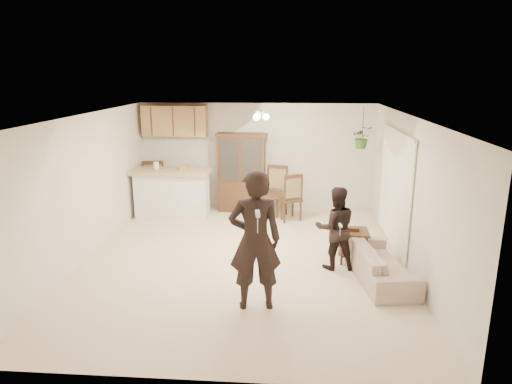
# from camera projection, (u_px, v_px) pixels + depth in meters

# --- Properties ---
(floor) EXTENTS (6.50, 6.50, 0.00)m
(floor) POSITION_uv_depth(u_px,v_px,m) (244.00, 260.00, 7.99)
(floor) COLOR beige
(floor) RESTS_ON ground
(ceiling) EXTENTS (5.50, 6.50, 0.02)m
(ceiling) POSITION_uv_depth(u_px,v_px,m) (243.00, 116.00, 7.35)
(ceiling) COLOR white
(ceiling) RESTS_ON wall_back
(wall_back) EXTENTS (5.50, 0.02, 2.50)m
(wall_back) POSITION_uv_depth(u_px,v_px,m) (257.00, 157.00, 10.81)
(wall_back) COLOR beige
(wall_back) RESTS_ON ground
(wall_front) EXTENTS (5.50, 0.02, 2.50)m
(wall_front) POSITION_uv_depth(u_px,v_px,m) (210.00, 273.00, 4.54)
(wall_front) COLOR beige
(wall_front) RESTS_ON ground
(wall_left) EXTENTS (0.02, 6.50, 2.50)m
(wall_left) POSITION_uv_depth(u_px,v_px,m) (85.00, 188.00, 7.87)
(wall_left) COLOR beige
(wall_left) RESTS_ON ground
(wall_right) EXTENTS (0.02, 6.50, 2.50)m
(wall_right) POSITION_uv_depth(u_px,v_px,m) (410.00, 194.00, 7.47)
(wall_right) COLOR beige
(wall_right) RESTS_ON ground
(breakfast_bar) EXTENTS (1.60, 0.55, 1.00)m
(breakfast_bar) POSITION_uv_depth(u_px,v_px,m) (172.00, 195.00, 10.26)
(breakfast_bar) COLOR white
(breakfast_bar) RESTS_ON floor
(bar_top) EXTENTS (1.75, 0.70, 0.08)m
(bar_top) POSITION_uv_depth(u_px,v_px,m) (171.00, 172.00, 10.12)
(bar_top) COLOR tan
(bar_top) RESTS_ON breakfast_bar
(upper_cabinets) EXTENTS (1.50, 0.34, 0.70)m
(upper_cabinets) POSITION_uv_depth(u_px,v_px,m) (175.00, 121.00, 10.55)
(upper_cabinets) COLOR #9A7443
(upper_cabinets) RESTS_ON wall_back
(vertical_blinds) EXTENTS (0.06, 2.30, 2.10)m
(vertical_blinds) POSITION_uv_depth(u_px,v_px,m) (395.00, 189.00, 8.38)
(vertical_blinds) COLOR white
(vertical_blinds) RESTS_ON wall_right
(ceiling_fixture) EXTENTS (0.36, 0.36, 0.20)m
(ceiling_fixture) POSITION_uv_depth(u_px,v_px,m) (260.00, 116.00, 8.52)
(ceiling_fixture) COLOR #FFEABF
(ceiling_fixture) RESTS_ON ceiling
(hanging_plant) EXTENTS (0.43, 0.37, 0.48)m
(hanging_plant) POSITION_uv_depth(u_px,v_px,m) (362.00, 137.00, 9.67)
(hanging_plant) COLOR #2A5221
(hanging_plant) RESTS_ON ceiling
(plant_cord) EXTENTS (0.01, 0.01, 0.65)m
(plant_cord) POSITION_uv_depth(u_px,v_px,m) (363.00, 122.00, 9.59)
(plant_cord) COLOR black
(plant_cord) RESTS_ON ceiling
(sofa) EXTENTS (0.99, 1.96, 0.73)m
(sofa) POSITION_uv_depth(u_px,v_px,m) (380.00, 257.00, 7.20)
(sofa) COLOR beige
(sofa) RESTS_ON floor
(adult) EXTENTS (0.71, 0.52, 1.80)m
(adult) POSITION_uv_depth(u_px,v_px,m) (255.00, 246.00, 6.18)
(adult) COLOR black
(adult) RESTS_ON floor
(child) EXTENTS (0.71, 0.59, 1.35)m
(child) POSITION_uv_depth(u_px,v_px,m) (335.00, 229.00, 7.51)
(child) COLOR black
(child) RESTS_ON floor
(china_hutch) EXTENTS (1.18, 0.51, 1.83)m
(china_hutch) POSITION_uv_depth(u_px,v_px,m) (242.00, 173.00, 10.64)
(china_hutch) COLOR #3C2316
(china_hutch) RESTS_ON floor
(side_table) EXTENTS (0.52, 0.52, 0.61)m
(side_table) POSITION_uv_depth(u_px,v_px,m) (353.00, 245.00, 7.89)
(side_table) COLOR #3C2316
(side_table) RESTS_ON floor
(chair_bar) EXTENTS (0.60, 0.60, 1.17)m
(chair_bar) POSITION_uv_depth(u_px,v_px,m) (153.00, 198.00, 10.71)
(chair_bar) COLOR #3C2316
(chair_bar) RESTS_ON floor
(chair_hutch_left) EXTENTS (0.61, 0.61, 1.15)m
(chair_hutch_left) POSITION_uv_depth(u_px,v_px,m) (275.00, 203.00, 10.33)
(chair_hutch_left) COLOR #3C2316
(chair_hutch_left) RESTS_ON floor
(chair_hutch_right) EXTENTS (0.64, 0.64, 1.07)m
(chair_hutch_right) POSITION_uv_depth(u_px,v_px,m) (289.00, 207.00, 10.10)
(chair_hutch_right) COLOR #3C2316
(chair_hutch_right) RESTS_ON floor
(controller_adult) EXTENTS (0.08, 0.18, 0.05)m
(controller_adult) POSITION_uv_depth(u_px,v_px,m) (258.00, 214.00, 5.58)
(controller_adult) COLOR white
(controller_adult) RESTS_ON adult
(controller_child) EXTENTS (0.05, 0.12, 0.04)m
(controller_child) POSITION_uv_depth(u_px,v_px,m) (340.00, 225.00, 7.15)
(controller_child) COLOR white
(controller_child) RESTS_ON child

